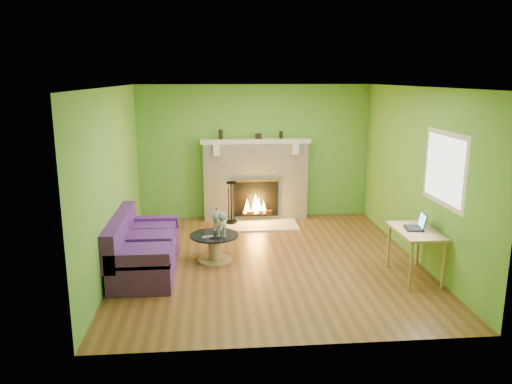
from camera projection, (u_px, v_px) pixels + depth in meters
floor at (268, 260)px, 7.64m from camera, size 5.00×5.00×0.00m
ceiling at (270, 87)px, 7.05m from camera, size 5.00×5.00×0.00m
wall_back at (255, 152)px, 9.77m from camera, size 5.00×0.00×5.00m
wall_front at (298, 227)px, 4.92m from camera, size 5.00×0.00×5.00m
wall_left at (113, 180)px, 7.15m from camera, size 0.00×5.00×5.00m
wall_right at (417, 174)px, 7.53m from camera, size 0.00×5.00×5.00m
window_frame at (445, 169)px, 6.60m from camera, size 0.00×1.20×1.20m
window_pane at (444, 169)px, 6.60m from camera, size 0.00×1.06×1.06m
fireplace at (255, 180)px, 9.71m from camera, size 2.10×0.46×1.58m
hearth at (258, 225)px, 9.38m from camera, size 1.50×0.75×0.03m
mantel at (255, 141)px, 9.51m from camera, size 2.10×0.28×0.08m
sofa at (142, 250)px, 7.16m from camera, size 0.86×1.83×0.82m
coffee_table at (214, 246)px, 7.56m from camera, size 0.74×0.74×0.42m
desk at (416, 236)px, 6.86m from camera, size 0.54×0.93×0.69m
cat at (219, 220)px, 7.52m from camera, size 0.35×0.69×0.41m
remote_silver at (208, 237)px, 7.39m from camera, size 0.18×0.10×0.02m
remote_black at (216, 238)px, 7.34m from camera, size 0.16×0.06×0.02m
laptop at (414, 221)px, 6.86m from camera, size 0.31×0.34×0.23m
fire_tools at (231, 202)px, 9.39m from camera, size 0.22×0.22×0.81m
mantel_vase_left at (221, 134)px, 9.46m from camera, size 0.08×0.08×0.18m
mantel_vase_right at (281, 135)px, 9.56m from camera, size 0.07×0.07×0.14m
mantel_box at (258, 136)px, 9.53m from camera, size 0.12×0.08×0.10m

